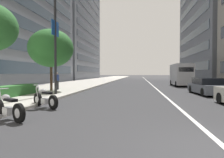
% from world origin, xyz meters
% --- Properties ---
extents(sidewalk_right_plaza, '(160.00, 8.38, 0.15)m').
position_xyz_m(sidewalk_right_plaza, '(30.00, 11.20, 0.07)').
color(sidewalk_right_plaza, '#B2ADA3').
rests_on(sidewalk_right_plaza, ground).
extents(lane_centre_stripe, '(110.00, 0.16, 0.01)m').
position_xyz_m(lane_centre_stripe, '(35.00, 0.00, 0.00)').
color(lane_centre_stripe, silver).
rests_on(lane_centre_stripe, ground).
extents(motorcycle_by_sign_pole, '(1.19, 1.95, 1.11)m').
position_xyz_m(motorcycle_by_sign_pole, '(2.41, 6.64, 0.43)').
color(motorcycle_by_sign_pole, black).
rests_on(motorcycle_by_sign_pole, ground).
extents(motorcycle_mid_row, '(1.32, 1.82, 1.11)m').
position_xyz_m(motorcycle_mid_row, '(5.02, 6.50, 0.43)').
color(motorcycle_mid_row, black).
rests_on(motorcycle_mid_row, ground).
extents(car_far_down_avenue, '(4.48, 2.06, 1.31)m').
position_xyz_m(car_far_down_avenue, '(12.47, -3.50, 0.63)').
color(car_far_down_avenue, '#4C515B').
rests_on(car_far_down_avenue, ground).
extents(delivery_van_ahead, '(5.26, 2.19, 2.89)m').
position_xyz_m(delivery_van_ahead, '(23.18, -3.65, 1.53)').
color(delivery_van_ahead, '#B7B7BC').
rests_on(delivery_van_ahead, ground).
extents(street_lamp_with_banners, '(1.26, 2.57, 9.37)m').
position_xyz_m(street_lamp_with_banners, '(9.89, 7.70, 5.66)').
color(street_lamp_with_banners, '#232326').
rests_on(street_lamp_with_banners, sidewalk_right_plaza).
extents(clipped_hedge_bed, '(6.02, 1.10, 0.71)m').
position_xyz_m(clipped_hedge_bed, '(7.78, 10.44, 0.50)').
color(clipped_hedge_bed, '#337033').
rests_on(clipped_hedge_bed, sidewalk_right_plaza).
extents(street_tree_far_plaza, '(3.94, 3.94, 5.43)m').
position_xyz_m(street_tree_far_plaza, '(12.69, 9.64, 3.90)').
color(street_tree_far_plaza, '#473323').
rests_on(street_tree_far_plaza, sidewalk_right_plaza).
extents(pedestrian_on_plaza, '(0.47, 0.46, 1.64)m').
position_xyz_m(pedestrian_on_plaza, '(13.85, 9.64, 0.98)').
color(pedestrian_on_plaza, '#2D2D33').
rests_on(pedestrian_on_plaza, sidewalk_right_plaza).
extents(office_tower_far_right_block, '(30.04, 18.73, 36.56)m').
position_xyz_m(office_tower_far_right_block, '(55.28, 25.70, 18.28)').
color(office_tower_far_right_block, slate).
rests_on(office_tower_far_right_block, ground).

